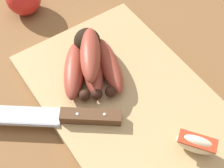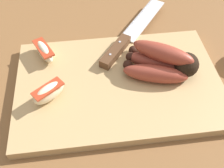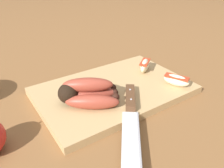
% 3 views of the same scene
% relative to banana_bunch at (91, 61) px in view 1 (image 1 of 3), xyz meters
% --- Properties ---
extents(ground_plane, '(6.00, 6.00, 0.00)m').
position_rel_banana_bunch_xyz_m(ground_plane, '(-0.08, -0.04, -0.04)').
color(ground_plane, brown).
extents(cutting_board, '(0.41, 0.26, 0.02)m').
position_rel_banana_bunch_xyz_m(cutting_board, '(-0.09, -0.02, -0.03)').
color(cutting_board, tan).
rests_on(cutting_board, ground_plane).
extents(banana_bunch, '(0.15, 0.14, 0.06)m').
position_rel_banana_bunch_xyz_m(banana_bunch, '(0.00, 0.00, 0.00)').
color(banana_bunch, black).
rests_on(banana_bunch, cutting_board).
extents(chefs_knife, '(0.19, 0.24, 0.02)m').
position_rel_banana_bunch_xyz_m(chefs_knife, '(-0.06, 0.09, -0.02)').
color(chefs_knife, silver).
rests_on(chefs_knife, cutting_board).
extents(apple_wedge_middle, '(0.06, 0.06, 0.04)m').
position_rel_banana_bunch_xyz_m(apple_wedge_middle, '(-0.22, -0.05, -0.00)').
color(apple_wedge_middle, beige).
rests_on(apple_wedge_middle, cutting_board).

